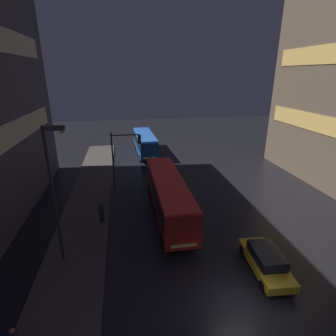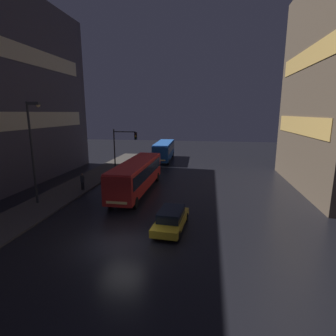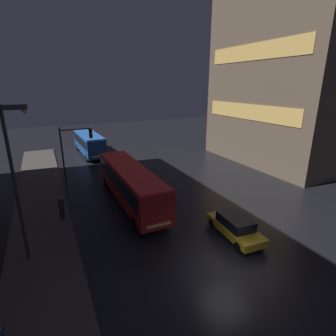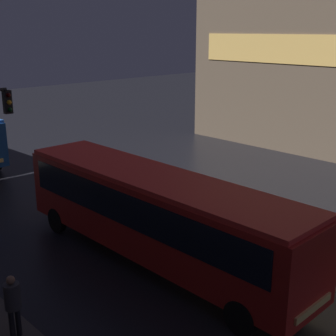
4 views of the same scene
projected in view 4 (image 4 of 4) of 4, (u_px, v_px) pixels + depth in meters
The scene contains 2 objects.
bus_near at pixel (155, 209), 15.85m from camera, with size 2.56×12.03×3.17m.
pedestrian_mid at pixel (13, 301), 11.86m from camera, with size 0.42×0.42×1.76m.
Camera 4 is at (-11.96, -0.36, 7.83)m, focal length 50.00 mm.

